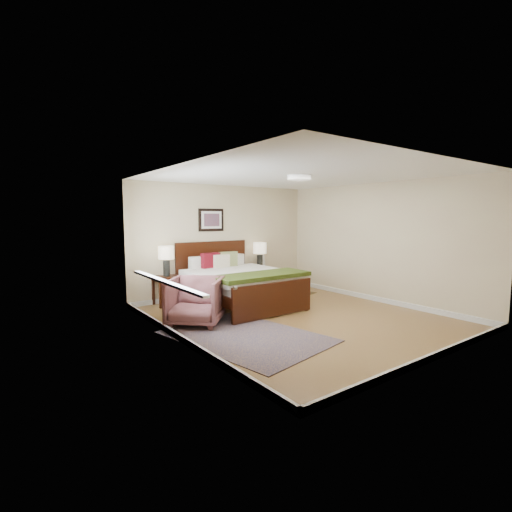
% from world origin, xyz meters
% --- Properties ---
extents(floor, '(5.00, 5.00, 0.00)m').
position_xyz_m(floor, '(0.00, 0.00, 0.00)').
color(floor, brown).
rests_on(floor, ground).
extents(back_wall, '(4.50, 0.04, 2.50)m').
position_xyz_m(back_wall, '(0.00, 2.50, 1.25)').
color(back_wall, beige).
rests_on(back_wall, ground).
extents(front_wall, '(4.50, 0.04, 2.50)m').
position_xyz_m(front_wall, '(0.00, -2.50, 1.25)').
color(front_wall, beige).
rests_on(front_wall, ground).
extents(left_wall, '(0.04, 5.00, 2.50)m').
position_xyz_m(left_wall, '(-2.25, 0.00, 1.25)').
color(left_wall, beige).
rests_on(left_wall, ground).
extents(right_wall, '(0.04, 5.00, 2.50)m').
position_xyz_m(right_wall, '(2.25, 0.00, 1.25)').
color(right_wall, beige).
rests_on(right_wall, ground).
extents(ceiling, '(4.50, 5.00, 0.02)m').
position_xyz_m(ceiling, '(0.00, 0.00, 2.50)').
color(ceiling, white).
rests_on(ceiling, back_wall).
extents(window, '(0.11, 2.72, 1.32)m').
position_xyz_m(window, '(-2.20, 0.70, 1.38)').
color(window, silver).
rests_on(window, left_wall).
extents(door, '(0.06, 1.00, 2.18)m').
position_xyz_m(door, '(-2.23, -1.75, 1.07)').
color(door, silver).
rests_on(door, ground).
extents(ceil_fixture, '(0.44, 0.44, 0.08)m').
position_xyz_m(ceil_fixture, '(0.00, 0.00, 2.47)').
color(ceil_fixture, white).
rests_on(ceil_fixture, ceiling).
extents(bed, '(1.87, 2.27, 1.22)m').
position_xyz_m(bed, '(-0.35, 1.38, 0.56)').
color(bed, '#371908').
rests_on(bed, ground).
extents(wall_art, '(0.62, 0.05, 0.50)m').
position_xyz_m(wall_art, '(-0.35, 2.47, 1.72)').
color(wall_art, black).
rests_on(wall_art, back_wall).
extents(nightstand_left, '(0.49, 0.45, 0.59)m').
position_xyz_m(nightstand_left, '(-1.50, 2.25, 0.47)').
color(nightstand_left, '#371908').
rests_on(nightstand_left, ground).
extents(nightstand_right, '(0.57, 0.43, 0.56)m').
position_xyz_m(nightstand_right, '(0.85, 2.26, 0.35)').
color(nightstand_right, '#371908').
rests_on(nightstand_right, ground).
extents(lamp_left, '(0.31, 0.31, 0.61)m').
position_xyz_m(lamp_left, '(-1.50, 2.27, 1.01)').
color(lamp_left, black).
rests_on(lamp_left, nightstand_left).
extents(lamp_right, '(0.31, 0.31, 0.61)m').
position_xyz_m(lamp_right, '(0.85, 2.27, 0.98)').
color(lamp_right, black).
rests_on(lamp_right, nightstand_right).
extents(armchair, '(1.21, 1.21, 0.79)m').
position_xyz_m(armchair, '(-1.67, 0.68, 0.40)').
color(armchair, brown).
rests_on(armchair, ground).
extents(rug_persian, '(2.09, 2.63, 0.01)m').
position_xyz_m(rug_persian, '(-1.35, -0.34, 0.01)').
color(rug_persian, '#0D1541').
rests_on(rug_persian, ground).
extents(rug_navy, '(1.03, 1.32, 0.01)m').
position_xyz_m(rug_navy, '(1.31, 1.80, 0.01)').
color(rug_navy, black).
rests_on(rug_navy, ground).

